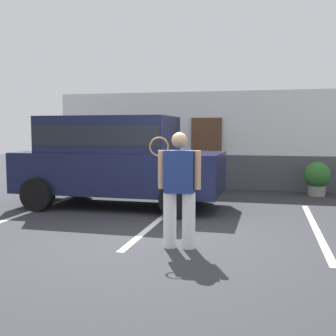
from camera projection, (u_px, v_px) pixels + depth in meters
The scene contains 8 objects.
ground_plane at pixel (164, 242), 6.49m from camera, with size 40.00×40.00×0.00m, color #2D2D33.
parking_stripe_0 at pixel (27, 213), 8.73m from camera, with size 0.12×4.40×0.01m, color silver.
parking_stripe_1 at pixel (159, 220), 8.06m from camera, with size 0.12×4.40×0.01m, color silver.
parking_stripe_2 at pixel (315, 228), 7.38m from camera, with size 0.12×4.40×0.01m, color silver.
house_frontage at pixel (214, 143), 12.40m from camera, with size 9.77×0.40×2.88m.
parked_suv at pixel (116, 156), 9.42m from camera, with size 4.61×2.19×2.05m.
tennis_player_man at pixel (179, 188), 6.08m from camera, with size 0.78×0.29×1.72m.
potted_plant_by_porch at pixel (317, 177), 10.95m from camera, with size 0.69×0.69×0.91m.
Camera 1 is at (1.55, -6.17, 1.76)m, focal length 44.26 mm.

